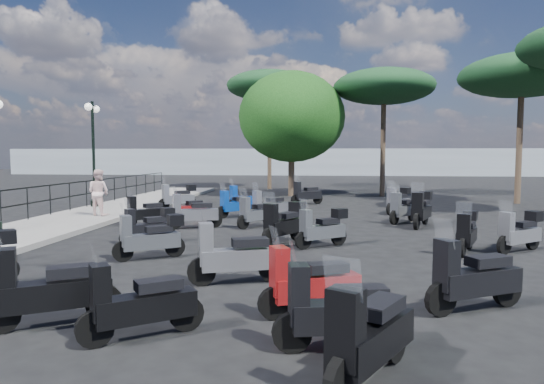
# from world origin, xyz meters

# --- Properties ---
(ground) EXTENTS (120.00, 120.00, 0.00)m
(ground) POSITION_xyz_m (0.00, 0.00, 0.00)
(ground) COLOR black
(ground) RESTS_ON ground
(sidewalk) EXTENTS (3.00, 30.00, 0.15)m
(sidewalk) POSITION_xyz_m (-6.50, 3.00, 0.07)
(sidewalk) COLOR slate
(sidewalk) RESTS_ON ground
(railing) EXTENTS (0.04, 26.04, 1.10)m
(railing) POSITION_xyz_m (-7.80, 2.80, 0.90)
(railing) COLOR black
(railing) RESTS_ON sidewalk
(lamp_post_2) EXTENTS (0.46, 1.29, 4.42)m
(lamp_post_2) POSITION_xyz_m (-7.52, 6.38, 2.67)
(lamp_post_2) COLOR black
(lamp_post_2) RESTS_ON sidewalk
(pedestrian_far) EXTENTS (0.95, 0.82, 1.67)m
(pedestrian_far) POSITION_xyz_m (-5.94, 3.47, 0.99)
(pedestrian_far) COLOR beige
(pedestrian_far) RESTS_ON sidewalk
(scooter_2) EXTENTS (1.43, 1.04, 1.30)m
(scooter_2) POSITION_xyz_m (-1.72, -2.79, 0.49)
(scooter_2) COLOR black
(scooter_2) RESTS_ON ground
(scooter_3) EXTENTS (1.68, 0.88, 1.41)m
(scooter_3) POSITION_xyz_m (-1.97, 1.72, 0.49)
(scooter_3) COLOR black
(scooter_3) RESTS_ON ground
(scooter_4) EXTENTS (1.24, 1.18, 1.28)m
(scooter_4) POSITION_xyz_m (-3.65, 2.05, 0.45)
(scooter_4) COLOR black
(scooter_4) RESTS_ON ground
(scooter_5) EXTENTS (1.44, 1.22, 1.37)m
(scooter_5) POSITION_xyz_m (-4.08, 6.99, 0.52)
(scooter_5) COLOR black
(scooter_5) RESTS_ON ground
(scooter_6) EXTENTS (1.39, 1.04, 1.30)m
(scooter_6) POSITION_xyz_m (-0.18, -7.39, 0.45)
(scooter_6) COLOR black
(scooter_6) RESTS_ON ground
(scooter_7) EXTENTS (1.61, 1.04, 1.43)m
(scooter_7) POSITION_xyz_m (-1.55, -7.09, 0.50)
(scooter_7) COLOR black
(scooter_7) RESTS_ON ground
(scooter_8) EXTENTS (1.22, 1.15, 1.22)m
(scooter_8) POSITION_xyz_m (-2.43, -0.99, 0.46)
(scooter_8) COLOR black
(scooter_8) RESTS_ON ground
(scooter_9) EXTENTS (1.21, 1.06, 1.21)m
(scooter_9) POSITION_xyz_m (-2.65, 3.55, 0.42)
(scooter_9) COLOR black
(scooter_9) RESTS_ON ground
(scooter_10) EXTENTS (1.23, 1.22, 1.30)m
(scooter_10) POSITION_xyz_m (-1.16, 4.63, 0.45)
(scooter_10) COLOR black
(scooter_10) RESTS_ON ground
(scooter_11) EXTENTS (1.42, 1.10, 1.35)m
(scooter_11) POSITION_xyz_m (-1.20, 6.93, 0.47)
(scooter_11) COLOR black
(scooter_11) RESTS_ON ground
(scooter_12) EXTENTS (1.04, 1.60, 1.42)m
(scooter_12) POSITION_xyz_m (2.60, -8.32, 0.49)
(scooter_12) COLOR black
(scooter_12) RESTS_ON ground
(scooter_13) EXTENTS (1.75, 0.83, 1.44)m
(scooter_13) POSITION_xyz_m (0.54, -4.65, 0.50)
(scooter_13) COLOR black
(scooter_13) RESTS_ON ground
(scooter_14) EXTENTS (1.07, 1.59, 1.40)m
(scooter_14) POSITION_xyz_m (1.10, -0.55, 0.53)
(scooter_14) COLOR black
(scooter_14) RESTS_ON ground
(scooter_15) EXTENTS (1.06, 1.35, 1.28)m
(scooter_15) POSITION_xyz_m (-0.05, 2.16, 0.45)
(scooter_15) COLOR black
(scooter_15) RESTS_ON ground
(scooter_16) EXTENTS (1.39, 1.17, 1.36)m
(scooter_16) POSITION_xyz_m (0.18, 4.06, 0.47)
(scooter_16) COLOR black
(scooter_16) RESTS_ON ground
(scooter_17) EXTENTS (1.47, 1.14, 1.39)m
(scooter_17) POSITION_xyz_m (1.33, 9.48, 0.48)
(scooter_17) COLOR black
(scooter_17) RESTS_ON ground
(scooter_18) EXTENTS (1.69, 0.63, 1.35)m
(scooter_18) POSITION_xyz_m (2.32, -7.49, 0.47)
(scooter_18) COLOR black
(scooter_18) RESTS_ON ground
(scooter_19) EXTENTS (1.57, 0.86, 1.33)m
(scooter_19) POSITION_xyz_m (1.95, -6.25, 0.46)
(scooter_19) COLOR black
(scooter_19) RESTS_ON ground
(scooter_20) EXTENTS (1.33, 1.10, 1.26)m
(scooter_20) POSITION_xyz_m (2.11, -0.97, 0.47)
(scooter_20) COLOR black
(scooter_20) RESTS_ON ground
(scooter_21) EXTENTS (0.84, 1.50, 1.27)m
(scooter_21) POSITION_xyz_m (5.53, -1.33, 0.48)
(scooter_21) COLOR black
(scooter_21) RESTS_ON ground
(scooter_22) EXTENTS (0.96, 1.76, 1.48)m
(scooter_22) POSITION_xyz_m (5.30, 2.86, 0.56)
(scooter_22) COLOR black
(scooter_22) RESTS_ON ground
(scooter_23) EXTENTS (1.14, 1.44, 1.34)m
(scooter_23) POSITION_xyz_m (5.09, 6.35, 0.50)
(scooter_23) COLOR black
(scooter_23) RESTS_ON ground
(scooter_25) EXTENTS (1.64, 1.00, 1.43)m
(scooter_25) POSITION_xyz_m (4.36, -5.80, 0.50)
(scooter_25) COLOR black
(scooter_25) RESTS_ON ground
(scooter_26) EXTENTS (1.36, 1.08, 1.27)m
(scooter_26) POSITION_xyz_m (6.84, -1.07, 0.48)
(scooter_26) COLOR black
(scooter_26) RESTS_ON ground
(scooter_27) EXTENTS (1.15, 1.40, 1.36)m
(scooter_27) POSITION_xyz_m (4.86, 3.74, 0.47)
(scooter_27) COLOR black
(scooter_27) RESTS_ON ground
(broadleaf_tree) EXTENTS (5.97, 5.97, 6.98)m
(broadleaf_tree) POSITION_xyz_m (0.33, 14.12, 4.44)
(broadleaf_tree) COLOR #38281E
(broadleaf_tree) RESTS_ON ground
(pine_0) EXTENTS (5.59, 5.59, 7.07)m
(pine_0) POSITION_xyz_m (5.42, 14.46, 6.07)
(pine_0) COLOR #38281E
(pine_0) RESTS_ON ground
(pine_1) EXTENTS (5.79, 5.79, 7.07)m
(pine_1) POSITION_xyz_m (11.39, 11.08, 6.03)
(pine_1) COLOR #38281E
(pine_1) RESTS_ON ground
(pine_2) EXTENTS (5.81, 5.81, 8.00)m
(pine_2) POSITION_xyz_m (-1.55, 19.79, 6.95)
(pine_2) COLOR #38281E
(pine_2) RESTS_ON ground
(distant_hills) EXTENTS (70.00, 8.00, 3.00)m
(distant_hills) POSITION_xyz_m (0.00, 45.00, 1.50)
(distant_hills) COLOR gray
(distant_hills) RESTS_ON ground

